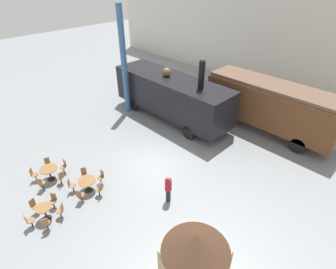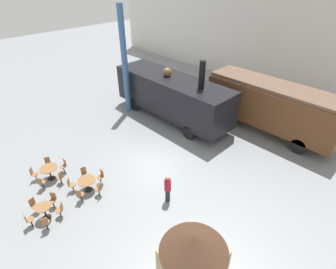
{
  "view_description": "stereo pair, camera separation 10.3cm",
  "coord_description": "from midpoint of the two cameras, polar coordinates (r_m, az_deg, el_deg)",
  "views": [
    {
      "loc": [
        9.44,
        -8.19,
        10.15
      ],
      "look_at": [
        0.16,
        1.0,
        1.6
      ],
      "focal_mm": 28.0,
      "sensor_mm": 36.0,
      "label": 1
    },
    {
      "loc": [
        9.51,
        -8.12,
        10.15
      ],
      "look_at": [
        0.16,
        1.0,
        1.6
      ],
      "focal_mm": 28.0,
      "sensor_mm": 36.0,
      "label": 2
    }
  ],
  "objects": [
    {
      "name": "steam_locomotive",
      "position": [
        19.8,
        0.59,
        8.71
      ],
      "size": [
        9.82,
        2.81,
        5.09
      ],
      "color": "black",
      "rests_on": "ground_plane"
    },
    {
      "name": "backdrop_wall",
      "position": [
        25.95,
        23.95,
        18.0
      ],
      "size": [
        44.0,
        0.15,
        9.0
      ],
      "color": "silver",
      "rests_on": "ground_plane"
    },
    {
      "name": "ticket_kiosk",
      "position": [
        9.95,
        5.51,
        -25.54
      ],
      "size": [
        2.34,
        2.34,
        3.0
      ],
      "color": "tan",
      "rests_on": "ground_plane"
    },
    {
      "name": "cafe_chair_2",
      "position": [
        14.1,
        -14.88,
        -11.36
      ],
      "size": [
        0.39,
        0.37,
        0.87
      ],
      "rotation": [
        0.0,
        0.0,
        9.71
      ],
      "color": "black",
      "rests_on": "ground_plane"
    },
    {
      "name": "cafe_chair_7",
      "position": [
        15.43,
        -22.52,
        -8.56
      ],
      "size": [
        0.39,
        0.37,
        0.87
      ],
      "rotation": [
        0.0,
        0.0,
        9.74
      ],
      "color": "black",
      "rests_on": "ground_plane"
    },
    {
      "name": "cafe_chair_13",
      "position": [
        13.69,
        -22.51,
        -14.91
      ],
      "size": [
        0.4,
        0.4,
        0.87
      ],
      "rotation": [
        0.0,
        0.0,
        10.34
      ],
      "color": "black",
      "rests_on": "ground_plane"
    },
    {
      "name": "cafe_chair_11",
      "position": [
        13.87,
        -28.33,
        -16.09
      ],
      "size": [
        0.36,
        0.36,
        0.87
      ],
      "rotation": [
        0.0,
        0.0,
        7.82
      ],
      "color": "black",
      "rests_on": "ground_plane"
    },
    {
      "name": "cafe_chair_10",
      "position": [
        14.41,
        -27.32,
        -13.56
      ],
      "size": [
        0.39,
        0.37,
        0.87
      ],
      "rotation": [
        0.0,
        0.0,
        6.57
      ],
      "color": "black",
      "rests_on": "ground_plane"
    },
    {
      "name": "cafe_chair_12",
      "position": [
        13.42,
        -25.3,
        -17.05
      ],
      "size": [
        0.39,
        0.37,
        0.87
      ],
      "rotation": [
        0.0,
        0.0,
        9.08
      ],
      "color": "black",
      "rests_on": "ground_plane"
    },
    {
      "name": "cafe_chair_8",
      "position": [
        16.18,
        -21.9,
        -6.24
      ],
      "size": [
        0.36,
        0.36,
        0.87
      ],
      "rotation": [
        0.0,
        0.0,
        11.0
      ],
      "color": "black",
      "rests_on": "ground_plane"
    },
    {
      "name": "cafe_table_near",
      "position": [
        14.54,
        -17.41,
        -9.93
      ],
      "size": [
        0.93,
        0.93,
        0.7
      ],
      "color": "black",
      "rests_on": "ground_plane"
    },
    {
      "name": "cafe_chair_6",
      "position": [
        15.5,
        -26.13,
        -9.44
      ],
      "size": [
        0.4,
        0.4,
        0.87
      ],
      "rotation": [
        0.0,
        0.0,
        8.48
      ],
      "color": "black",
      "rests_on": "ground_plane"
    },
    {
      "name": "cafe_chair_5",
      "position": [
        16.27,
        -27.44,
        -7.61
      ],
      "size": [
        0.4,
        0.4,
        0.87
      ],
      "rotation": [
        0.0,
        0.0,
        7.23
      ],
      "color": "black",
      "rests_on": "ground_plane"
    },
    {
      "name": "cafe_table_mid",
      "position": [
        15.92,
        -24.68,
        -7.16
      ],
      "size": [
        0.95,
        0.95,
        0.77
      ],
      "color": "black",
      "rests_on": "ground_plane"
    },
    {
      "name": "passenger_coach_wooden",
      "position": [
        19.44,
        21.41,
        6.21
      ],
      "size": [
        9.12,
        2.57,
        3.5
      ],
      "color": "brown",
      "rests_on": "ground_plane"
    },
    {
      "name": "cafe_chair_14",
      "position": [
        14.3,
        -23.91,
        -12.84
      ],
      "size": [
        0.4,
        0.4,
        0.87
      ],
      "rotation": [
        0.0,
        0.0,
        11.59
      ],
      "color": "black",
      "rests_on": "ground_plane"
    },
    {
      "name": "cafe_chair_0",
      "position": [
        14.77,
        -20.6,
        -10.2
      ],
      "size": [
        0.4,
        0.4,
        0.87
      ],
      "rotation": [
        0.0,
        0.0,
        7.2
      ],
      "color": "black",
      "rests_on": "ground_plane"
    },
    {
      "name": "visitor_person",
      "position": [
        13.15,
        -0.17,
        -11.52
      ],
      "size": [
        0.34,
        0.34,
        1.65
      ],
      "color": "#262633",
      "rests_on": "ground_plane"
    },
    {
      "name": "cafe_chair_1",
      "position": [
        14.07,
        -18.84,
        -12.34
      ],
      "size": [
        0.4,
        0.4,
        0.87
      ],
      "rotation": [
        0.0,
        0.0,
        8.46
      ],
      "color": "black",
      "rests_on": "ground_plane"
    },
    {
      "name": "ground_plane",
      "position": [
        16.1,
        -3.13,
        -5.92
      ],
      "size": [
        80.0,
        80.0,
        0.0
      ],
      "primitive_type": "plane",
      "color": "gray"
    },
    {
      "name": "cafe_chair_9",
      "position": [
        16.68,
        -24.87,
        -5.75
      ],
      "size": [
        0.39,
        0.37,
        0.87
      ],
      "rotation": [
        0.0,
        0.0,
        12.25
      ],
      "color": "black",
      "rests_on": "ground_plane"
    },
    {
      "name": "cafe_chair_3",
      "position": [
        14.82,
        -14.53,
        -8.7
      ],
      "size": [
        0.36,
        0.36,
        0.87
      ],
      "rotation": [
        0.0,
        0.0,
        10.97
      ],
      "color": "black",
      "rests_on": "ground_plane"
    },
    {
      "name": "cafe_chair_4",
      "position": [
        15.22,
        -17.95,
        -8.1
      ],
      "size": [
        0.39,
        0.37,
        0.87
      ],
      "rotation": [
        0.0,
        0.0,
        12.23
      ],
      "color": "black",
      "rests_on": "ground_plane"
    },
    {
      "name": "support_pillar",
      "position": [
        20.36,
        -9.71,
        15.17
      ],
      "size": [
        0.44,
        0.44,
        8.0
      ],
      "color": "#386093",
      "rests_on": "ground_plane"
    },
    {
      "name": "cafe_table_far",
      "position": [
        13.89,
        -25.54,
        -14.71
      ],
      "size": [
        0.72,
        0.72,
        0.77
      ],
      "color": "black",
      "rests_on": "ground_plane"
    }
  ]
}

